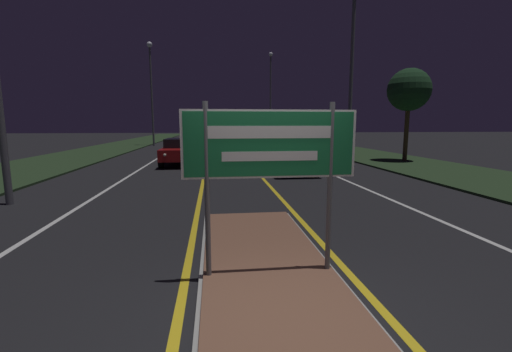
{
  "coord_description": "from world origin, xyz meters",
  "views": [
    {
      "loc": [
        -0.73,
        -3.23,
        2.12
      ],
      "look_at": [
        0.0,
        2.68,
        1.21
      ],
      "focal_mm": 24.0,
      "sensor_mm": 36.0,
      "label": 1
    }
  ],
  "objects_px": {
    "streetlight_left_far": "(151,81)",
    "car_receding_1": "(303,143)",
    "car_approaching_0": "(181,151)",
    "car_receding_0": "(291,154)",
    "warning_sign": "(340,130)",
    "streetlight_right_far": "(271,88)",
    "streetlight_right_near": "(353,44)",
    "highway_sign": "(270,152)"
  },
  "relations": [
    {
      "from": "car_receding_0",
      "to": "car_approaching_0",
      "type": "height_order",
      "value": "car_receding_0"
    },
    {
      "from": "warning_sign",
      "to": "car_receding_1",
      "type": "bearing_deg",
      "value": -141.37
    },
    {
      "from": "highway_sign",
      "to": "car_approaching_0",
      "type": "bearing_deg",
      "value": 99.94
    },
    {
      "from": "streetlight_left_far",
      "to": "car_receding_0",
      "type": "xyz_separation_m",
      "value": [
        9.13,
        -19.5,
        -5.32
      ]
    },
    {
      "from": "streetlight_left_far",
      "to": "warning_sign",
      "type": "distance_m",
      "value": 18.14
    },
    {
      "from": "streetlight_left_far",
      "to": "car_receding_1",
      "type": "height_order",
      "value": "streetlight_left_far"
    },
    {
      "from": "highway_sign",
      "to": "streetlight_right_far",
      "type": "relative_size",
      "value": 0.22
    },
    {
      "from": "streetlight_left_far",
      "to": "warning_sign",
      "type": "bearing_deg",
      "value": -25.58
    },
    {
      "from": "highway_sign",
      "to": "car_approaching_0",
      "type": "distance_m",
      "value": 14.06
    },
    {
      "from": "streetlight_right_near",
      "to": "warning_sign",
      "type": "xyz_separation_m",
      "value": [
        3.08,
        9.5,
        -4.47
      ]
    },
    {
      "from": "highway_sign",
      "to": "car_approaching_0",
      "type": "relative_size",
      "value": 0.54
    },
    {
      "from": "highway_sign",
      "to": "car_receding_0",
      "type": "bearing_deg",
      "value": 75.75
    },
    {
      "from": "streetlight_right_far",
      "to": "streetlight_right_near",
      "type": "bearing_deg",
      "value": -90.12
    },
    {
      "from": "car_receding_0",
      "to": "warning_sign",
      "type": "height_order",
      "value": "warning_sign"
    },
    {
      "from": "streetlight_right_far",
      "to": "car_approaching_0",
      "type": "xyz_separation_m",
      "value": [
        -8.73,
        -24.3,
        -5.75
      ]
    },
    {
      "from": "streetlight_right_far",
      "to": "warning_sign",
      "type": "relative_size",
      "value": 4.22
    },
    {
      "from": "car_receding_1",
      "to": "car_receding_0",
      "type": "bearing_deg",
      "value": -108.27
    },
    {
      "from": "streetlight_right_near",
      "to": "warning_sign",
      "type": "distance_m",
      "value": 10.94
    },
    {
      "from": "car_receding_1",
      "to": "warning_sign",
      "type": "xyz_separation_m",
      "value": [
        3.77,
        3.01,
        0.82
      ]
    },
    {
      "from": "streetlight_right_near",
      "to": "warning_sign",
      "type": "height_order",
      "value": "streetlight_right_near"
    },
    {
      "from": "streetlight_left_far",
      "to": "car_approaching_0",
      "type": "distance_m",
      "value": 17.4
    },
    {
      "from": "streetlight_right_near",
      "to": "car_receding_0",
      "type": "xyz_separation_m",
      "value": [
        -3.63,
        -2.41,
        -5.26
      ]
    },
    {
      "from": "highway_sign",
      "to": "streetlight_right_near",
      "type": "height_order",
      "value": "streetlight_right_near"
    },
    {
      "from": "car_receding_1",
      "to": "car_approaching_0",
      "type": "relative_size",
      "value": 0.99
    },
    {
      "from": "warning_sign",
      "to": "car_approaching_0",
      "type": "bearing_deg",
      "value": -144.31
    },
    {
      "from": "car_receding_1",
      "to": "warning_sign",
      "type": "distance_m",
      "value": 4.89
    },
    {
      "from": "streetlight_right_near",
      "to": "car_receding_1",
      "type": "xyz_separation_m",
      "value": [
        -0.69,
        6.49,
        -5.29
      ]
    },
    {
      "from": "highway_sign",
      "to": "car_receding_1",
      "type": "height_order",
      "value": "highway_sign"
    },
    {
      "from": "streetlight_right_near",
      "to": "streetlight_left_far",
      "type": "bearing_deg",
      "value": 126.76
    },
    {
      "from": "car_receding_1",
      "to": "streetlight_right_near",
      "type": "bearing_deg",
      "value": -83.95
    },
    {
      "from": "highway_sign",
      "to": "streetlight_left_far",
      "type": "relative_size",
      "value": 0.24
    },
    {
      "from": "car_approaching_0",
      "to": "streetlight_right_far",
      "type": "bearing_deg",
      "value": 70.25
    },
    {
      "from": "streetlight_left_far",
      "to": "car_approaching_0",
      "type": "xyz_separation_m",
      "value": [
        4.09,
        -16.02,
        -5.39
      ]
    },
    {
      "from": "streetlight_right_far",
      "to": "car_receding_1",
      "type": "relative_size",
      "value": 2.54
    },
    {
      "from": "highway_sign",
      "to": "streetlight_right_near",
      "type": "bearing_deg",
      "value": 63.87
    },
    {
      "from": "streetlight_right_near",
      "to": "car_receding_0",
      "type": "relative_size",
      "value": 2.12
    },
    {
      "from": "warning_sign",
      "to": "car_receding_0",
      "type": "bearing_deg",
      "value": -119.37
    },
    {
      "from": "highway_sign",
      "to": "car_receding_0",
      "type": "distance_m",
      "value": 10.7
    },
    {
      "from": "car_receding_1",
      "to": "warning_sign",
      "type": "height_order",
      "value": "warning_sign"
    },
    {
      "from": "car_receding_0",
      "to": "warning_sign",
      "type": "bearing_deg",
      "value": 60.63
    },
    {
      "from": "car_receding_0",
      "to": "car_receding_1",
      "type": "xyz_separation_m",
      "value": [
        2.94,
        8.91,
        -0.03
      ]
    },
    {
      "from": "highway_sign",
      "to": "car_receding_0",
      "type": "height_order",
      "value": "highway_sign"
    }
  ]
}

